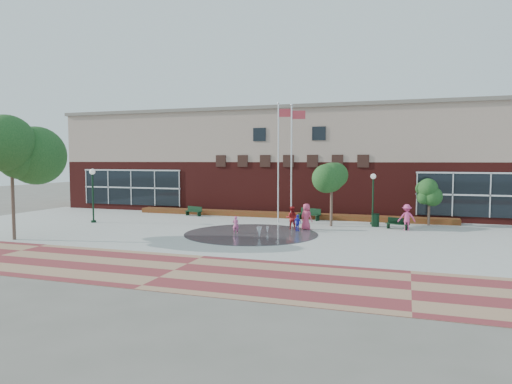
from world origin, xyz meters
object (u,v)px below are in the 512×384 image
(bench_left, at_px, (193,213))
(trash_can, at_px, (375,220))
(child_splash, at_px, (236,225))
(flagpole_right, at_px, (292,157))
(flagpole_left, at_px, (279,156))
(tree_big_left, at_px, (11,151))

(bench_left, height_order, trash_can, trash_can)
(child_splash, bearing_deg, flagpole_right, -121.45)
(flagpole_left, relative_size, tree_big_left, 1.23)
(tree_big_left, xyz_separation_m, child_splash, (11.48, 6.23, -4.62))
(trash_can, relative_size, child_splash, 0.84)
(flagpole_left, relative_size, child_splash, 8.00)
(bench_left, height_order, child_splash, child_splash)
(flagpole_right, relative_size, trash_can, 9.35)
(child_splash, bearing_deg, tree_big_left, 19.17)
(bench_left, bearing_deg, tree_big_left, -92.75)
(bench_left, bearing_deg, flagpole_left, 5.21)
(flagpole_left, distance_m, trash_can, 8.32)
(bench_left, height_order, tree_big_left, tree_big_left)
(tree_big_left, bearing_deg, flagpole_right, 40.70)
(bench_left, distance_m, child_splash, 9.96)
(flagpole_left, bearing_deg, tree_big_left, -149.60)
(flagpole_left, relative_size, bench_left, 5.43)
(flagpole_right, xyz_separation_m, trash_can, (5.95, 0.25, -4.41))
(flagpole_left, relative_size, flagpole_right, 1.02)
(tree_big_left, height_order, child_splash, tree_big_left)
(tree_big_left, distance_m, child_splash, 13.85)
(bench_left, xyz_separation_m, trash_can, (14.84, -1.58, 0.22))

